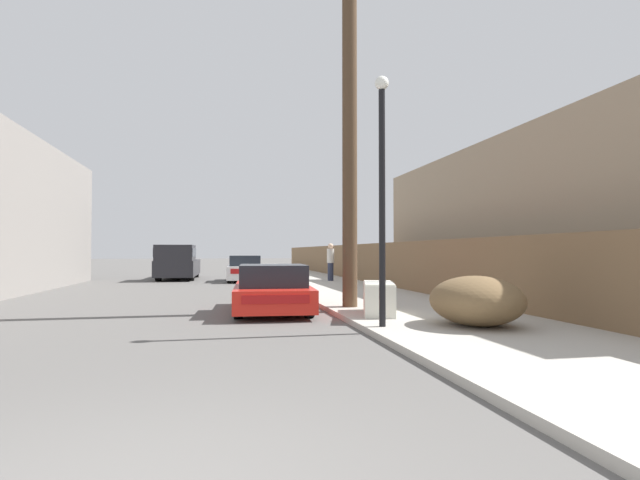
{
  "coord_description": "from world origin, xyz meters",
  "views": [
    {
      "loc": [
        0.57,
        -2.98,
        1.5
      ],
      "look_at": [
        3.32,
        10.59,
        1.82
      ],
      "focal_mm": 28.0,
      "sensor_mm": 36.0,
      "label": 1
    }
  ],
  "objects_px": {
    "car_parked_mid": "(245,269)",
    "pedestrian": "(331,261)",
    "parked_sports_car_red": "(272,290)",
    "utility_pole": "(350,116)",
    "pickup_truck": "(178,262)",
    "discarded_fridge": "(379,298)",
    "brush_pile": "(476,301)",
    "street_lamp": "(382,180)"
  },
  "relations": [
    {
      "from": "discarded_fridge",
      "to": "brush_pile",
      "type": "distance_m",
      "value": 2.39
    },
    {
      "from": "car_parked_mid",
      "to": "brush_pile",
      "type": "xyz_separation_m",
      "value": [
        3.44,
        -16.91,
        -0.03
      ]
    },
    {
      "from": "discarded_fridge",
      "to": "brush_pile",
      "type": "relative_size",
      "value": 0.9
    },
    {
      "from": "parked_sports_car_red",
      "to": "car_parked_mid",
      "type": "relative_size",
      "value": 1.03
    },
    {
      "from": "brush_pile",
      "to": "parked_sports_car_red",
      "type": "bearing_deg",
      "value": 131.85
    },
    {
      "from": "brush_pile",
      "to": "pedestrian",
      "type": "bearing_deg",
      "value": 88.13
    },
    {
      "from": "brush_pile",
      "to": "utility_pole",
      "type": "bearing_deg",
      "value": 112.73
    },
    {
      "from": "car_parked_mid",
      "to": "pickup_truck",
      "type": "relative_size",
      "value": 0.71
    },
    {
      "from": "utility_pole",
      "to": "car_parked_mid",
      "type": "bearing_deg",
      "value": 98.29
    },
    {
      "from": "discarded_fridge",
      "to": "parked_sports_car_red",
      "type": "height_order",
      "value": "parked_sports_car_red"
    },
    {
      "from": "discarded_fridge",
      "to": "parked_sports_car_red",
      "type": "relative_size",
      "value": 0.43
    },
    {
      "from": "car_parked_mid",
      "to": "street_lamp",
      "type": "relative_size",
      "value": 0.88
    },
    {
      "from": "street_lamp",
      "to": "brush_pile",
      "type": "xyz_separation_m",
      "value": [
        1.76,
        -0.23,
        -2.24
      ]
    },
    {
      "from": "discarded_fridge",
      "to": "car_parked_mid",
      "type": "bearing_deg",
      "value": 113.87
    },
    {
      "from": "brush_pile",
      "to": "car_parked_mid",
      "type": "bearing_deg",
      "value": 101.5
    },
    {
      "from": "utility_pole",
      "to": "pedestrian",
      "type": "xyz_separation_m",
      "value": [
        1.97,
        10.99,
        -3.9
      ]
    },
    {
      "from": "brush_pile",
      "to": "pickup_truck",
      "type": "bearing_deg",
      "value": 109.81
    },
    {
      "from": "car_parked_mid",
      "to": "pedestrian",
      "type": "bearing_deg",
      "value": -28.37
    },
    {
      "from": "parked_sports_car_red",
      "to": "pedestrian",
      "type": "bearing_deg",
      "value": 73.82
    },
    {
      "from": "discarded_fridge",
      "to": "parked_sports_car_red",
      "type": "distance_m",
      "value": 2.82
    },
    {
      "from": "discarded_fridge",
      "to": "brush_pile",
      "type": "bearing_deg",
      "value": -43.07
    },
    {
      "from": "parked_sports_car_red",
      "to": "utility_pole",
      "type": "height_order",
      "value": "utility_pole"
    },
    {
      "from": "pickup_truck",
      "to": "pedestrian",
      "type": "bearing_deg",
      "value": 149.46
    },
    {
      "from": "parked_sports_car_red",
      "to": "pedestrian",
      "type": "relative_size",
      "value": 2.37
    },
    {
      "from": "discarded_fridge",
      "to": "parked_sports_car_red",
      "type": "bearing_deg",
      "value": 156.11
    },
    {
      "from": "pickup_truck",
      "to": "brush_pile",
      "type": "xyz_separation_m",
      "value": [
        6.9,
        -19.16,
        -0.34
      ]
    },
    {
      "from": "pickup_truck",
      "to": "brush_pile",
      "type": "bearing_deg",
      "value": 111.21
    },
    {
      "from": "parked_sports_car_red",
      "to": "street_lamp",
      "type": "bearing_deg",
      "value": -61.41
    },
    {
      "from": "parked_sports_car_red",
      "to": "brush_pile",
      "type": "bearing_deg",
      "value": -44.39
    },
    {
      "from": "car_parked_mid",
      "to": "brush_pile",
      "type": "bearing_deg",
      "value": -75.93
    },
    {
      "from": "car_parked_mid",
      "to": "utility_pole",
      "type": "height_order",
      "value": "utility_pole"
    },
    {
      "from": "pedestrian",
      "to": "parked_sports_car_red",
      "type": "bearing_deg",
      "value": -109.94
    },
    {
      "from": "parked_sports_car_red",
      "to": "utility_pole",
      "type": "bearing_deg",
      "value": -3.66
    },
    {
      "from": "street_lamp",
      "to": "brush_pile",
      "type": "relative_size",
      "value": 2.35
    },
    {
      "from": "discarded_fridge",
      "to": "pedestrian",
      "type": "distance_m",
      "value": 12.66
    },
    {
      "from": "discarded_fridge",
      "to": "pickup_truck",
      "type": "bearing_deg",
      "value": 123.76
    },
    {
      "from": "pickup_truck",
      "to": "utility_pole",
      "type": "bearing_deg",
      "value": 110.53
    },
    {
      "from": "car_parked_mid",
      "to": "pickup_truck",
      "type": "bearing_deg",
      "value": 149.53
    },
    {
      "from": "pickup_truck",
      "to": "street_lamp",
      "type": "height_order",
      "value": "street_lamp"
    },
    {
      "from": "parked_sports_car_red",
      "to": "pickup_truck",
      "type": "bearing_deg",
      "value": 106.55
    },
    {
      "from": "street_lamp",
      "to": "pedestrian",
      "type": "relative_size",
      "value": 2.62
    },
    {
      "from": "street_lamp",
      "to": "pedestrian",
      "type": "height_order",
      "value": "street_lamp"
    }
  ]
}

